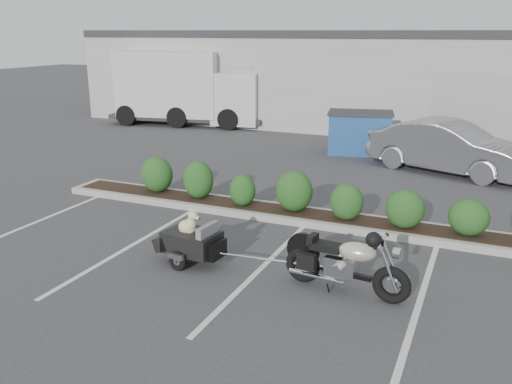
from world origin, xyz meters
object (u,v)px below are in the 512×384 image
at_px(dumpster, 360,132).
at_px(sedan, 449,147).
at_px(motorcycle, 345,264).
at_px(delivery_truck, 189,89).
at_px(pet_trailer, 191,241).

bearing_deg(dumpster, sedan, -40.23).
bearing_deg(motorcycle, delivery_truck, 134.88).
relative_size(pet_trailer, dumpster, 0.70).
height_order(sedan, dumpster, sedan).
distance_m(sedan, delivery_truck, 12.15).
relative_size(motorcycle, pet_trailer, 1.24).
relative_size(motorcycle, sedan, 0.46).
bearing_deg(motorcycle, pet_trailer, -174.22).
relative_size(pet_trailer, sedan, 0.37).
bearing_deg(sedan, dumpster, 81.62).
distance_m(motorcycle, pet_trailer, 2.78).
distance_m(motorcycle, sedan, 8.65).
bearing_deg(pet_trailer, delivery_truck, 126.71).
bearing_deg(delivery_truck, motorcycle, -61.11).
xyz_separation_m(sedan, delivery_truck, (-11.26, 4.49, 0.76)).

